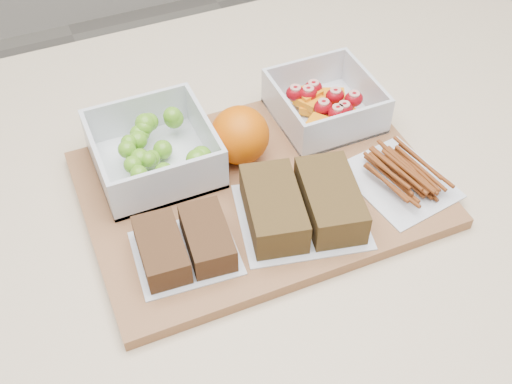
% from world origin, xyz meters
% --- Properties ---
extents(counter, '(1.20, 0.90, 0.90)m').
position_xyz_m(counter, '(0.00, 0.00, 0.45)').
color(counter, beige).
rests_on(counter, ground).
extents(cutting_board, '(0.42, 0.30, 0.02)m').
position_xyz_m(cutting_board, '(0.01, 0.03, 0.91)').
color(cutting_board, '#95633D').
rests_on(cutting_board, counter).
extents(grape_container, '(0.14, 0.14, 0.06)m').
position_xyz_m(grape_container, '(-0.09, 0.11, 0.94)').
color(grape_container, silver).
rests_on(grape_container, cutting_board).
extents(fruit_container, '(0.13, 0.13, 0.05)m').
position_xyz_m(fruit_container, '(0.15, 0.11, 0.94)').
color(fruit_container, silver).
rests_on(fruit_container, cutting_board).
extents(orange, '(0.07, 0.07, 0.07)m').
position_xyz_m(orange, '(0.01, 0.08, 0.95)').
color(orange, '#E05E05').
rests_on(orange, cutting_board).
extents(sandwich_bag_left, '(0.12, 0.11, 0.03)m').
position_xyz_m(sandwich_bag_left, '(-0.10, -0.04, 0.93)').
color(sandwich_bag_left, silver).
rests_on(sandwich_bag_left, cutting_board).
extents(sandwich_bag_center, '(0.17, 0.16, 0.04)m').
position_xyz_m(sandwich_bag_center, '(0.04, -0.04, 0.94)').
color(sandwich_bag_center, silver).
rests_on(sandwich_bag_center, cutting_board).
extents(pretzel_bag, '(0.12, 0.14, 0.03)m').
position_xyz_m(pretzel_bag, '(0.17, -0.04, 0.93)').
color(pretzel_bag, silver).
rests_on(pretzel_bag, cutting_board).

